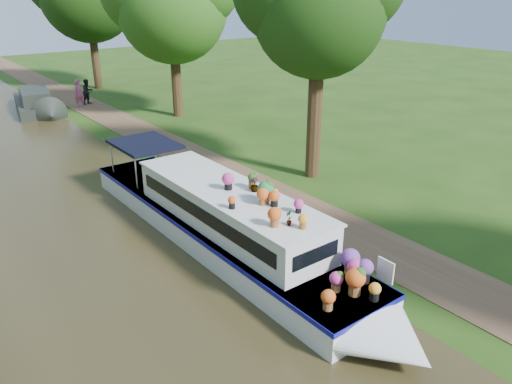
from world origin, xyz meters
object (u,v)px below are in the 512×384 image
(second_boat, at_px, (36,103))
(pedestrian_pink, at_px, (79,93))
(plant_boat, at_px, (229,223))
(pedestrian_dark, at_px, (88,92))

(second_boat, xyz_separation_m, pedestrian_pink, (2.54, -0.43, 0.33))
(plant_boat, distance_m, pedestrian_dark, 21.40)
(plant_boat, relative_size, pedestrian_dark, 8.60)
(plant_boat, height_order, second_boat, plant_boat)
(plant_boat, bearing_deg, pedestrian_dark, 80.05)
(second_boat, distance_m, pedestrian_dark, 3.21)
(plant_boat, xyz_separation_m, pedestrian_pink, (3.04, 20.73, 0.01))
(pedestrian_pink, bearing_deg, pedestrian_dark, 25.09)
(pedestrian_dark, bearing_deg, pedestrian_pink, -175.42)
(plant_boat, bearing_deg, second_boat, 88.65)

